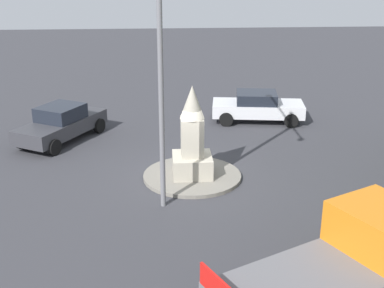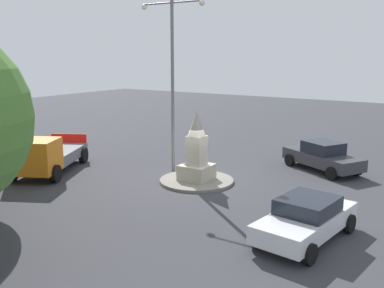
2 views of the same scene
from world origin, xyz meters
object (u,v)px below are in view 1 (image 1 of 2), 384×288
object	(u,v)px
streetlamp	(160,37)
car_white_waiting	(257,106)
truck_orange_parked_right	(346,262)
car_dark_grey_approaching	(61,123)
monument	(192,141)

from	to	relation	value
streetlamp	car_white_waiting	xyz separation A→B (m)	(8.47, -4.57, -4.53)
truck_orange_parked_right	streetlamp	bearing A→B (deg)	39.11
streetlamp	car_white_waiting	world-z (taller)	streetlamp
car_dark_grey_approaching	streetlamp	bearing A→B (deg)	-146.75
monument	streetlamp	distance (m)	4.51
monument	car_white_waiting	world-z (taller)	monument
car_white_waiting	car_dark_grey_approaching	distance (m)	9.00
streetlamp	car_dark_grey_approaching	distance (m)	8.86
monument	truck_orange_parked_right	xyz separation A→B (m)	(-7.01, -2.96, -0.44)
car_white_waiting	monument	bearing A→B (deg)	151.14
monument	streetlamp	bearing A→B (deg)	153.21
monument	streetlamp	world-z (taller)	streetlamp
streetlamp	truck_orange_parked_right	bearing A→B (deg)	-140.89
monument	truck_orange_parked_right	bearing A→B (deg)	-157.12
streetlamp	car_dark_grey_approaching	size ratio (longest dim) A/B	1.93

